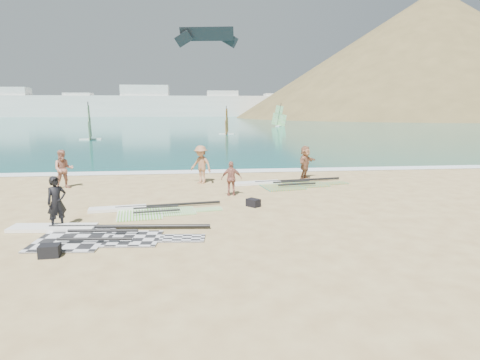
{
  "coord_description": "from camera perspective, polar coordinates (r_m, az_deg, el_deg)",
  "views": [
    {
      "loc": [
        -1.1,
        -11.95,
        3.95
      ],
      "look_at": [
        0.69,
        4.0,
        1.0
      ],
      "focal_mm": 30.0,
      "sensor_mm": 36.0,
      "label": 1
    }
  ],
  "objects": [
    {
      "name": "person_wetsuit",
      "position": [
        14.39,
        -24.62,
        -2.92
      ],
      "size": [
        0.75,
        0.72,
        1.73
      ],
      "primitive_type": "imported",
      "rotation": [
        0.0,
        0.0,
        0.67
      ],
      "color": "black",
      "rests_on": "ground"
    },
    {
      "name": "far_town",
      "position": [
        162.61,
        -11.74,
        10.4
      ],
      "size": [
        160.0,
        8.0,
        12.0
      ],
      "color": "white",
      "rests_on": "ground"
    },
    {
      "name": "sea",
      "position": [
        144.01,
        -6.02,
        8.79
      ],
      "size": [
        300.0,
        240.0,
        0.06
      ],
      "primitive_type": "cube",
      "color": "#0B4C50",
      "rests_on": "ground"
    },
    {
      "name": "windsurfer_right",
      "position": [
        81.29,
        5.57,
        8.53
      ],
      "size": [
        2.83,
        2.61,
        4.65
      ],
      "rotation": [
        0.0,
        0.0,
        1.12
      ],
      "color": "white",
      "rests_on": "ground"
    },
    {
      "name": "gear_bag_far",
      "position": [
        16.08,
        1.9,
        -3.25
      ],
      "size": [
        0.61,
        0.63,
        0.31
      ],
      "primitive_type": "cube",
      "rotation": [
        0.0,
        0.0,
        -0.86
      ],
      "color": "black",
      "rests_on": "ground"
    },
    {
      "name": "ground",
      "position": [
        12.64,
        -1.1,
        -7.81
      ],
      "size": [
        300.0,
        300.0,
        0.0
      ],
      "primitive_type": "plane",
      "color": "tan",
      "rests_on": "ground"
    },
    {
      "name": "beachgoer_back",
      "position": [
        17.87,
        -1.22,
        0.2
      ],
      "size": [
        0.92,
        0.4,
        1.56
      ],
      "primitive_type": "imported",
      "rotation": [
        0.0,
        0.0,
        3.13
      ],
      "color": "#A86656",
      "rests_on": "ground"
    },
    {
      "name": "rig_orange",
      "position": [
        20.62,
        6.0,
        -0.54
      ],
      "size": [
        6.01,
        2.74,
        0.2
      ],
      "rotation": [
        0.0,
        0.0,
        0.16
      ],
      "color": "orange",
      "rests_on": "ground"
    },
    {
      "name": "headland_main",
      "position": [
        166.07,
        25.11,
        8.08
      ],
      "size": [
        143.0,
        143.0,
        45.0
      ],
      "primitive_type": "cone",
      "color": "olive",
      "rests_on": "ground"
    },
    {
      "name": "surf_line",
      "position": [
        24.6,
        -3.75,
        1.15
      ],
      "size": [
        300.0,
        1.2,
        0.04
      ],
      "primitive_type": "cube",
      "color": "white",
      "rests_on": "ground"
    },
    {
      "name": "windsurfer_left",
      "position": [
        51.05,
        -20.56,
        6.8
      ],
      "size": [
        2.56,
        3.03,
        4.54
      ],
      "rotation": [
        0.0,
        0.0,
        0.13
      ],
      "color": "white",
      "rests_on": "ground"
    },
    {
      "name": "beachgoer_left",
      "position": [
        21.27,
        -23.81,
        1.41
      ],
      "size": [
        1.1,
        0.97,
        1.9
      ],
      "primitive_type": "imported",
      "rotation": [
        0.0,
        0.0,
        0.33
      ],
      "color": "#B07360",
      "rests_on": "ground"
    },
    {
      "name": "beachgoer_mid",
      "position": [
        20.88,
        -5.57,
        2.21
      ],
      "size": [
        1.45,
        1.38,
        1.97
      ],
      "primitive_type": "imported",
      "rotation": [
        0.0,
        0.0,
        -0.7
      ],
      "color": "#A7714D",
      "rests_on": "ground"
    },
    {
      "name": "beachgoer_right",
      "position": [
        22.44,
        9.26,
        2.51
      ],
      "size": [
        1.51,
        1.65,
        1.83
      ],
      "primitive_type": "imported",
      "rotation": [
        0.0,
        0.0,
        0.87
      ],
      "color": "#A66E4E",
      "rests_on": "ground"
    },
    {
      "name": "kitesurf_kite",
      "position": [
        57.72,
        -4.76,
        19.8
      ],
      "size": [
        8.6,
        2.22,
        2.7
      ],
      "rotation": [
        0.0,
        0.0,
        -0.18
      ],
      "color": "black",
      "rests_on": "ground"
    },
    {
      "name": "windsurfer_centre",
      "position": [
        57.5,
        -1.89,
        7.68
      ],
      "size": [
        2.32,
        2.67,
        4.07
      ],
      "rotation": [
        0.0,
        0.0,
        -0.23
      ],
      "color": "white",
      "rests_on": "ground"
    },
    {
      "name": "gear_bag_near",
      "position": [
        11.96,
        -25.44,
        -9.08
      ],
      "size": [
        0.55,
        0.41,
        0.33
      ],
      "primitive_type": "cube",
      "rotation": [
        0.0,
        0.0,
        0.07
      ],
      "color": "black",
      "rests_on": "ground"
    },
    {
      "name": "rig_green",
      "position": [
        15.76,
        -13.41,
        -4.21
      ],
      "size": [
        5.14,
        2.29,
        0.2
      ],
      "rotation": [
        0.0,
        0.0,
        0.14
      ],
      "color": "#55BF23",
      "rests_on": "ground"
    },
    {
      "name": "rig_grey",
      "position": [
        13.5,
        -20.83,
        -7.08
      ],
      "size": [
        6.48,
        2.82,
        0.21
      ],
      "rotation": [
        0.0,
        0.0,
        -0.09
      ],
      "color": "black",
      "rests_on": "ground"
    }
  ]
}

